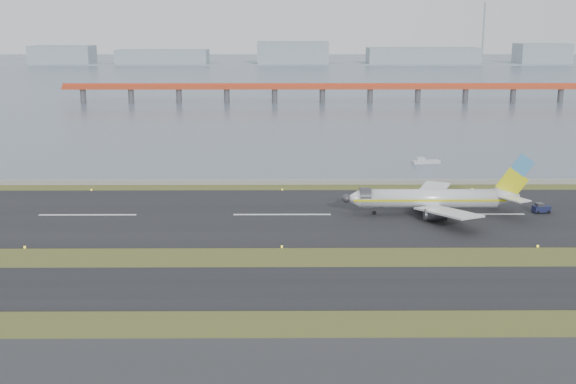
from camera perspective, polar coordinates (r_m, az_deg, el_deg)
name	(u,v)px	position (r m, az deg, el deg)	size (l,w,h in m)	color
ground	(282,262)	(119.64, -0.49, -5.53)	(1000.00, 1000.00, 0.00)	#334318
taxiway_strip	(282,287)	(108.32, -0.50, -7.53)	(1000.00, 18.00, 0.10)	black
runway_strip	(282,215)	(148.37, -0.47, -1.81)	(1000.00, 45.00, 0.10)	black
seawall	(282,182)	(177.43, -0.46, 0.82)	(1000.00, 2.50, 1.00)	gray
bay_water	(283,74)	(574.65, -0.42, 9.27)	(1400.00, 800.00, 1.30)	#4D5F6F
red_pier	(322,88)	(365.23, 2.74, 8.21)	(260.00, 5.00, 10.20)	#BD4020
far_shoreline	(296,58)	(734.21, 0.67, 10.57)	(1400.00, 80.00, 60.50)	#8998A2
airliner	(435,199)	(150.76, 11.58, -0.51)	(38.52, 32.89, 12.80)	silver
pushback_tug	(541,208)	(158.49, 19.36, -1.22)	(3.65, 2.47, 2.17)	#141838
workboat_near	(425,162)	(206.90, 10.78, 2.38)	(8.03, 3.65, 1.88)	#BDBDC1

